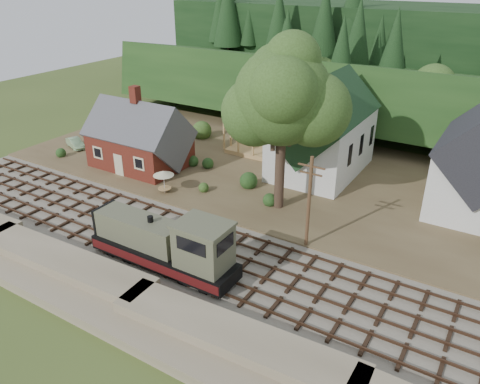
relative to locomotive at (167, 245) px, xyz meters
The scene contains 16 objects.
ground 3.73m from the locomotive, 78.59° to the left, with size 140.00×140.00×0.00m, color #384C1E.
embankment 5.93m from the locomotive, 83.71° to the right, with size 64.00×5.00×1.60m, color #7F7259.
railroad_bed 3.68m from the locomotive, 78.59° to the left, with size 64.00×11.00×0.16m, color #726B5B.
village_flat 21.10m from the locomotive, 88.35° to the left, with size 64.00×26.00×0.30m, color brown.
hillside 45.06m from the locomotive, 89.23° to the left, with size 70.00×28.00×8.00m, color #1E3F19.
ridge 61.04m from the locomotive, 89.43° to the left, with size 80.00×20.00×12.00m, color black.
depot 20.84m from the locomotive, 137.71° to the left, with size 10.80×7.41×9.00m.
church 23.03m from the locomotive, 83.45° to the left, with size 8.40×15.17×13.00m.
timber_frame 25.60m from the locomotive, 102.18° to the left, with size 8.20×6.20×6.99m.
lattice_tower 32.45m from the locomotive, 99.87° to the left, with size 3.20×3.20×12.12m.
big_tree 15.63m from the locomotive, 78.03° to the left, with size 10.90×8.40×14.70m.
telegraph_pole_near 11.38m from the locomotive, 47.16° to the left, with size 2.20×0.28×8.00m.
locomotive is the anchor object (origin of this frame).
car_blue 19.25m from the locomotive, 132.63° to the left, with size 1.53×3.79×1.29m, color #5F8ECD.
car_green 29.74m from the locomotive, 152.10° to the left, with size 1.26×3.62×1.19m, color #83AB76.
patio_set 13.01m from the locomotive, 131.05° to the left, with size 2.08×2.08×2.32m.
Camera 1 is at (19.34, -25.26, 20.81)m, focal length 35.00 mm.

